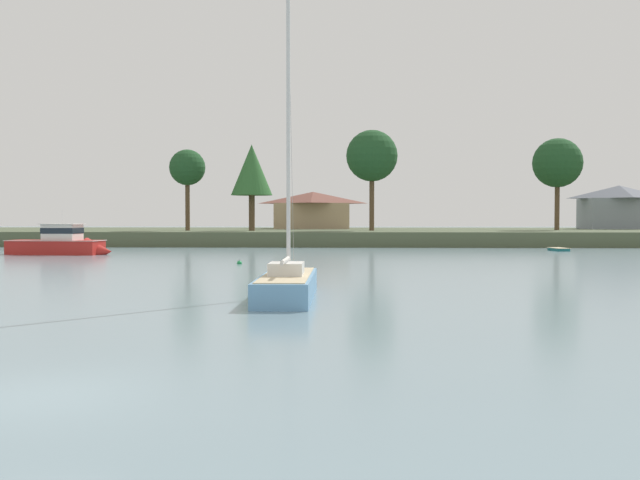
{
  "coord_description": "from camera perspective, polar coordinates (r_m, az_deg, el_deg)",
  "views": [
    {
      "loc": [
        5.83,
        -13.49,
        3.43
      ],
      "look_at": [
        3.94,
        38.42,
        1.82
      ],
      "focal_mm": 40.35,
      "sensor_mm": 36.0,
      "label": 1
    }
  ],
  "objects": [
    {
      "name": "mooring_buoy_green",
      "position": [
        53.56,
        -6.41,
        -1.83
      ],
      "size": [
        0.37,
        0.37,
        0.42
      ],
      "color": "#1E8C47",
      "rests_on": "ground"
    },
    {
      "name": "shore_tree_center_left",
      "position": [
        93.73,
        4.14,
        6.65
      ],
      "size": [
        6.65,
        6.65,
        13.02
      ],
      "color": "brown",
      "rests_on": "far_shore_bank"
    },
    {
      "name": "sailboat_skyblue",
      "position": [
        30.7,
        -2.61,
        -4.09
      ],
      "size": [
        2.25,
        8.8,
        13.92
      ],
      "color": "#669ECC",
      "rests_on": "ground"
    },
    {
      "name": "ground_plane",
      "position": [
        15.09,
        -21.15,
        -11.47
      ],
      "size": [
        542.8,
        542.8,
        0.0
      ],
      "primitive_type": "plane",
      "color": "gray"
    },
    {
      "name": "shore_tree_far_right",
      "position": [
        102.2,
        18.32,
        5.8
      ],
      "size": [
        6.61,
        6.61,
        12.36
      ],
      "color": "brown",
      "rests_on": "far_shore_bank"
    },
    {
      "name": "shore_tree_center",
      "position": [
        94.73,
        -10.48,
        5.62
      ],
      "size": [
        4.63,
        4.63,
        10.49
      ],
      "color": "brown",
      "rests_on": "far_shore_bank"
    },
    {
      "name": "cruiser_red",
      "position": [
        71.12,
        -19.56,
        -0.57
      ],
      "size": [
        10.13,
        3.8,
        5.15
      ],
      "color": "#B2231E",
      "rests_on": "ground"
    },
    {
      "name": "shore_tree_far_left",
      "position": [
        92.45,
        -5.44,
        5.51
      ],
      "size": [
        5.3,
        5.3,
        11.03
      ],
      "color": "brown",
      "rests_on": "far_shore_bank"
    },
    {
      "name": "cottage_near_water",
      "position": [
        115.67,
        22.64,
        2.47
      ],
      "size": [
        11.09,
        7.83,
        6.46
      ],
      "color": "gray",
      "rests_on": "far_shore_bank"
    },
    {
      "name": "far_shore_bank",
      "position": [
        102.75,
        -1.17,
        0.36
      ],
      "size": [
        244.26,
        40.09,
        1.76
      ],
      "primitive_type": "cube",
      "color": "#4C563D",
      "rests_on": "ground"
    },
    {
      "name": "dinghy_teal",
      "position": [
        78.42,
        18.4,
        -0.74
      ],
      "size": [
        1.65,
        3.12,
        0.44
      ],
      "color": "#196B70",
      "rests_on": "ground"
    },
    {
      "name": "cottage_behind_trees",
      "position": [
        110.11,
        -0.56,
        2.43
      ],
      "size": [
        12.04,
        10.43,
        5.63
      ],
      "color": "tan",
      "rests_on": "far_shore_bank"
    }
  ]
}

